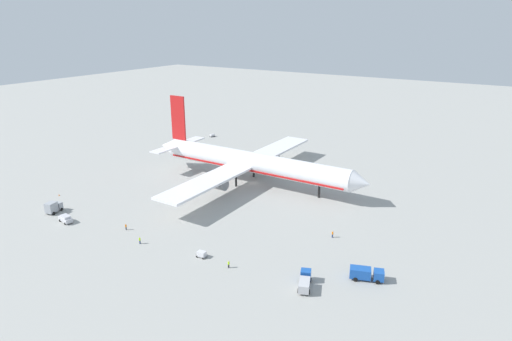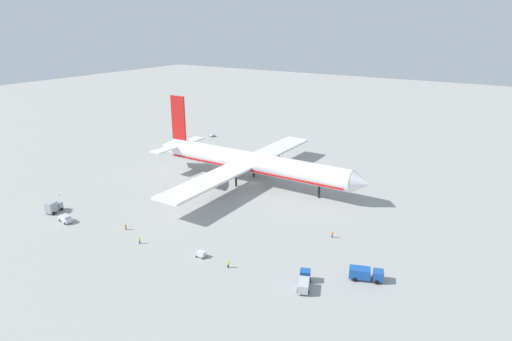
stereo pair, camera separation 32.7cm
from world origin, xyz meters
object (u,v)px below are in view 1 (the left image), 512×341
at_px(service_truck_2, 366,273).
at_px(traffic_cone_0, 183,151).
at_px(airliner, 250,162).
at_px(ground_worker_3, 126,227).
at_px(ground_worker_2, 333,234).
at_px(service_van, 66,219).
at_px(baggage_cart_0, 212,135).
at_px(baggage_cart_1, 202,254).
at_px(service_truck_0, 305,281).
at_px(service_truck_1, 53,207).
at_px(ground_worker_1, 140,240).
at_px(traffic_cone_1, 59,195).
at_px(ground_worker_0, 229,264).

distance_m(service_truck_2, traffic_cone_0, 107.02).
distance_m(airliner, ground_worker_3, 47.22).
height_order(ground_worker_2, traffic_cone_0, ground_worker_2).
relative_size(service_van, baggage_cart_0, 1.50).
xyz_separation_m(baggage_cart_1, traffic_cone_0, (-59.54, 62.07, -0.48)).
bearing_deg(traffic_cone_0, baggage_cart_1, -46.19).
relative_size(service_truck_0, ground_worker_2, 3.87).
xyz_separation_m(service_van, baggage_cart_0, (-22.66, 92.92, -0.36)).
bearing_deg(service_truck_1, baggage_cart_1, 3.12).
bearing_deg(service_truck_0, ground_worker_1, -173.66).
bearing_deg(service_truck_1, traffic_cone_0, 98.27).
relative_size(baggage_cart_0, traffic_cone_0, 5.70).
distance_m(airliner, service_truck_1, 59.66).
xyz_separation_m(service_van, ground_worker_2, (63.18, 29.38, -0.14)).
bearing_deg(ground_worker_2, airliner, 150.03).
distance_m(service_truck_2, traffic_cone_1, 94.52).
xyz_separation_m(service_truck_0, ground_worker_1, (-41.36, -4.59, -0.44)).
height_order(service_van, ground_worker_0, service_van).
xyz_separation_m(service_truck_0, ground_worker_0, (-17.11, -2.15, -0.47)).
height_order(airliner, service_van, airliner).
bearing_deg(ground_worker_3, service_van, -162.62).
xyz_separation_m(service_truck_1, traffic_cone_0, (-9.41, 64.81, -1.41)).
height_order(airliner, ground_worker_1, airliner).
height_order(service_van, baggage_cart_0, service_van).
xyz_separation_m(service_truck_1, baggage_cart_0, (-14.46, 90.83, -1.02)).
bearing_deg(ground_worker_2, baggage_cart_1, -130.87).
distance_m(service_van, ground_worker_3, 17.79).
relative_size(service_truck_2, ground_worker_1, 4.15).
bearing_deg(service_truck_2, ground_worker_0, -157.03).
bearing_deg(baggage_cart_0, airliner, -41.09).
bearing_deg(service_truck_0, ground_worker_0, -172.82).
xyz_separation_m(airliner, baggage_cart_1, (17.04, -46.63, -6.23)).
xyz_separation_m(airliner, ground_worker_3, (-7.91, -46.14, -6.16)).
bearing_deg(service_truck_2, service_truck_1, -170.91).
bearing_deg(ground_worker_1, service_truck_2, 15.09).
height_order(ground_worker_1, traffic_cone_0, ground_worker_1).
distance_m(ground_worker_2, ground_worker_3, 52.09).
relative_size(service_truck_1, ground_worker_1, 2.82).
height_order(ground_worker_3, traffic_cone_1, ground_worker_3).
bearing_deg(baggage_cart_0, service_truck_0, -43.99).
distance_m(service_truck_2, ground_worker_0, 28.86).
height_order(baggage_cart_1, ground_worker_2, ground_worker_2).
bearing_deg(baggage_cart_0, ground_worker_3, -65.65).
bearing_deg(baggage_cart_1, traffic_cone_0, 133.81).
bearing_deg(service_truck_2, baggage_cart_0, 142.00).
xyz_separation_m(service_van, ground_worker_3, (16.98, 5.32, -0.20)).
height_order(service_truck_0, ground_worker_3, service_truck_0).
bearing_deg(service_van, service_truck_1, 165.69).
height_order(service_truck_1, ground_worker_1, service_truck_1).
bearing_deg(airliner, ground_worker_1, -89.31).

